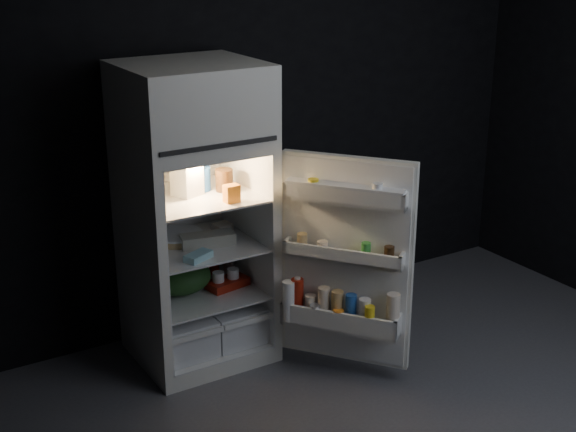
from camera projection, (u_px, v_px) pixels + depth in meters
floor at (430, 420)px, 4.26m from camera, size 4.00×3.40×0.00m
wall_back at (268, 112)px, 5.17m from camera, size 4.00×0.00×2.70m
wall_left at (19, 262)px, 2.82m from camera, size 0.00×3.40×2.70m
refrigerator at (193, 205)px, 4.64m from camera, size 0.76×0.71×1.78m
fridge_door at (344, 266)px, 4.49m from camera, size 0.59×0.69×1.22m
milk_jug at (187, 175)px, 4.55m from camera, size 0.17×0.17×0.24m
mayo_jar at (201, 179)px, 4.65m from camera, size 0.15×0.15×0.14m
jam_jar at (224, 180)px, 4.64m from camera, size 0.13×0.13×0.13m
amber_bottle at (154, 178)px, 4.53m from camera, size 0.10×0.10×0.22m
small_carton at (232, 194)px, 4.45m from camera, size 0.08×0.06×0.10m
egg_carton at (208, 240)px, 4.66m from camera, size 0.33×0.18×0.07m
pie at (177, 237)px, 4.73m from camera, size 0.34×0.34×0.04m
flat_package at (198, 256)px, 4.45m from camera, size 0.18×0.14×0.04m
wrapped_pkg at (222, 227)px, 4.88m from camera, size 0.12×0.11×0.05m
produce_bag at (181, 277)px, 4.73m from camera, size 0.46×0.43×0.20m
yogurt_tray at (227, 283)px, 4.83m from camera, size 0.27×0.17×0.05m
small_can_red at (214, 266)px, 5.02m from camera, size 0.08×0.08×0.09m
small_can_silver at (229, 265)px, 5.04m from camera, size 0.08×0.08×0.09m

